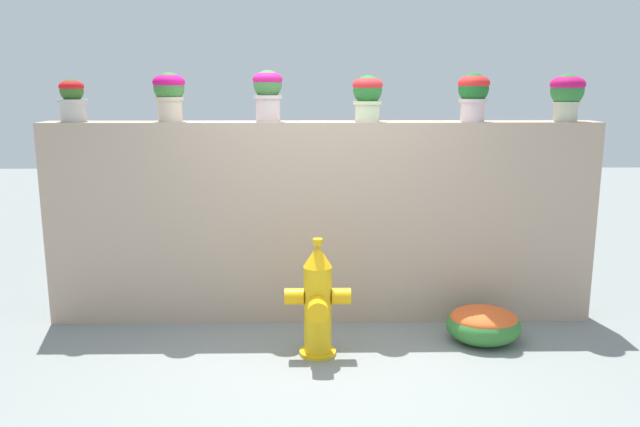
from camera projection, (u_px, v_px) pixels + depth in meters
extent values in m
plane|color=gray|center=(324.00, 373.00, 4.84)|extent=(24.00, 24.00, 0.00)
cube|color=tan|center=(321.00, 222.00, 5.83)|extent=(4.97, 0.34, 1.84)
cylinder|color=#BDB5AD|center=(73.00, 111.00, 5.60)|extent=(0.22, 0.22, 0.20)
cylinder|color=#BDB5AD|center=(72.00, 101.00, 5.58)|extent=(0.26, 0.26, 0.03)
sphere|color=#366425|center=(72.00, 91.00, 5.56)|extent=(0.20, 0.20, 0.20)
ellipsoid|color=red|center=(71.00, 86.00, 5.56)|extent=(0.21, 0.21, 0.11)
cylinder|color=beige|center=(170.00, 109.00, 5.61)|extent=(0.21, 0.21, 0.22)
cylinder|color=beige|center=(170.00, 99.00, 5.59)|extent=(0.25, 0.25, 0.03)
sphere|color=#3A7632|center=(169.00, 88.00, 5.57)|extent=(0.27, 0.27, 0.27)
ellipsoid|color=#CD106E|center=(169.00, 82.00, 5.56)|extent=(0.28, 0.28, 0.15)
cylinder|color=beige|center=(268.00, 108.00, 5.63)|extent=(0.21, 0.21, 0.23)
cylinder|color=beige|center=(268.00, 97.00, 5.61)|extent=(0.25, 0.25, 0.03)
sphere|color=#3C723A|center=(268.00, 84.00, 5.59)|extent=(0.25, 0.25, 0.25)
ellipsoid|color=#C1186F|center=(268.00, 79.00, 5.58)|extent=(0.26, 0.26, 0.14)
cylinder|color=beige|center=(367.00, 111.00, 5.62)|extent=(0.21, 0.21, 0.18)
cylinder|color=beige|center=(367.00, 103.00, 5.61)|extent=(0.25, 0.25, 0.03)
sphere|color=#256A2A|center=(368.00, 90.00, 5.58)|extent=(0.26, 0.26, 0.26)
ellipsoid|color=red|center=(368.00, 85.00, 5.57)|extent=(0.27, 0.27, 0.14)
cylinder|color=beige|center=(473.00, 110.00, 5.60)|extent=(0.21, 0.21, 0.20)
cylinder|color=beige|center=(473.00, 101.00, 5.59)|extent=(0.25, 0.25, 0.03)
sphere|color=#1C5E25|center=(474.00, 88.00, 5.57)|extent=(0.27, 0.27, 0.27)
ellipsoid|color=red|center=(474.00, 83.00, 5.56)|extent=(0.28, 0.28, 0.15)
cylinder|color=beige|center=(566.00, 112.00, 5.64)|extent=(0.20, 0.20, 0.17)
cylinder|color=beige|center=(566.00, 103.00, 5.63)|extent=(0.24, 0.24, 0.03)
sphere|color=#2E7535|center=(567.00, 90.00, 5.60)|extent=(0.29, 0.29, 0.29)
ellipsoid|color=#CB1360|center=(568.00, 84.00, 5.59)|extent=(0.31, 0.31, 0.16)
cylinder|color=gold|center=(318.00, 352.00, 5.17)|extent=(0.30, 0.30, 0.03)
cylinder|color=gold|center=(318.00, 311.00, 5.10)|extent=(0.22, 0.22, 0.74)
cone|color=#EFA90E|center=(318.00, 256.00, 5.01)|extent=(0.23, 0.23, 0.18)
cylinder|color=#EFA90E|center=(318.00, 242.00, 4.99)|extent=(0.08, 0.08, 0.05)
cylinder|color=#EFA90E|center=(294.00, 296.00, 5.07)|extent=(0.15, 0.13, 0.13)
cylinder|color=#EFA90E|center=(341.00, 296.00, 5.08)|extent=(0.15, 0.13, 0.13)
cylinder|color=#EFA90E|center=(318.00, 309.00, 4.89)|extent=(0.16, 0.17, 0.16)
ellipsoid|color=#327331|center=(483.00, 326.00, 5.40)|extent=(0.63, 0.57, 0.31)
ellipsoid|color=#E25623|center=(484.00, 318.00, 5.39)|extent=(0.57, 0.51, 0.17)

